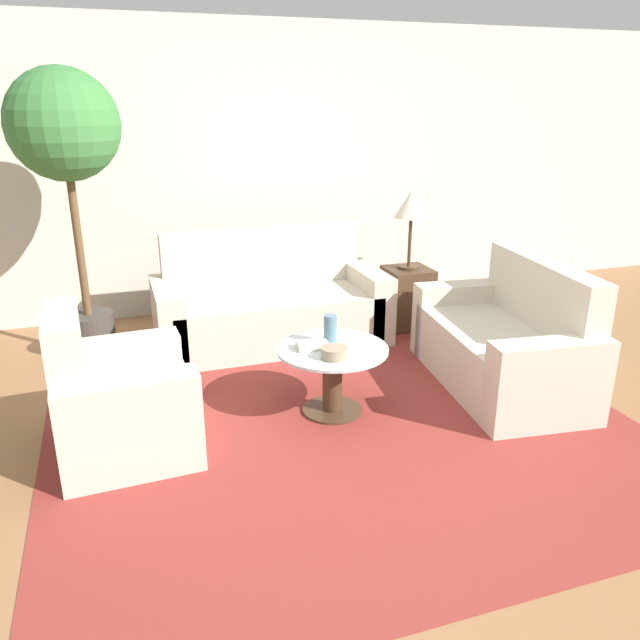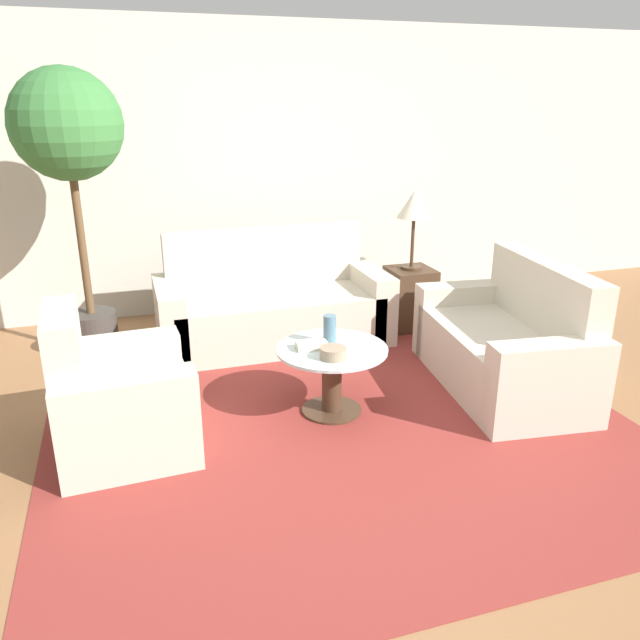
# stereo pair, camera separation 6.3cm
# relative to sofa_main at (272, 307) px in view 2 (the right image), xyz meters

# --- Properties ---
(ground_plane) EXTENTS (14.00, 14.00, 0.00)m
(ground_plane) POSITION_rel_sofa_main_xyz_m (0.01, -2.08, -0.29)
(ground_plane) COLOR #8E603D
(wall_back) EXTENTS (10.00, 0.06, 2.60)m
(wall_back) POSITION_rel_sofa_main_xyz_m (0.01, 1.01, 1.01)
(wall_back) COLOR beige
(wall_back) RESTS_ON ground_plane
(rug) EXTENTS (3.54, 3.59, 0.01)m
(rug) POSITION_rel_sofa_main_xyz_m (0.06, -1.38, -0.29)
(rug) COLOR maroon
(rug) RESTS_ON ground_plane
(sofa_main) EXTENTS (1.87, 0.80, 0.91)m
(sofa_main) POSITION_rel_sofa_main_xyz_m (0.00, 0.00, 0.00)
(sofa_main) COLOR beige
(sofa_main) RESTS_ON ground_plane
(armchair) EXTENTS (0.78, 0.85, 0.87)m
(armchair) POSITION_rel_sofa_main_xyz_m (-1.27, -1.43, -0.00)
(armchair) COLOR beige
(armchair) RESTS_ON ground_plane
(loveseat) EXTENTS (0.93, 1.54, 0.89)m
(loveseat) POSITION_rel_sofa_main_xyz_m (1.38, -1.37, -0.00)
(loveseat) COLOR beige
(loveseat) RESTS_ON ground_plane
(coffee_table) EXTENTS (0.71, 0.71, 0.45)m
(coffee_table) POSITION_rel_sofa_main_xyz_m (0.06, -1.38, -0.00)
(coffee_table) COLOR #422D1E
(coffee_table) RESTS_ON ground_plane
(side_table) EXTENTS (0.38, 0.38, 0.54)m
(side_table) POSITION_rel_sofa_main_xyz_m (1.23, -0.07, -0.02)
(side_table) COLOR #422D1E
(side_table) RESTS_ON ground_plane
(table_lamp) EXTENTS (0.29, 0.29, 0.68)m
(table_lamp) POSITION_rel_sofa_main_xyz_m (1.23, -0.07, 0.78)
(table_lamp) COLOR #422D1E
(table_lamp) RESTS_ON side_table
(potted_plant) EXTENTS (0.79, 0.79, 2.15)m
(potted_plant) POSITION_rel_sofa_main_xyz_m (-1.42, 0.11, 1.32)
(potted_plant) COLOR #3D3833
(potted_plant) RESTS_ON ground_plane
(vase) EXTENTS (0.08, 0.08, 0.19)m
(vase) POSITION_rel_sofa_main_xyz_m (0.07, -1.30, 0.25)
(vase) COLOR slate
(vase) RESTS_ON coffee_table
(bowl) EXTENTS (0.16, 0.16, 0.07)m
(bowl) POSITION_rel_sofa_main_xyz_m (0.02, -1.54, 0.19)
(bowl) COLOR gray
(bowl) RESTS_ON coffee_table
(book_stack) EXTENTS (0.20, 0.12, 0.05)m
(book_stack) POSITION_rel_sofa_main_xyz_m (-0.06, -1.35, 0.18)
(book_stack) COLOR beige
(book_stack) RESTS_ON coffee_table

